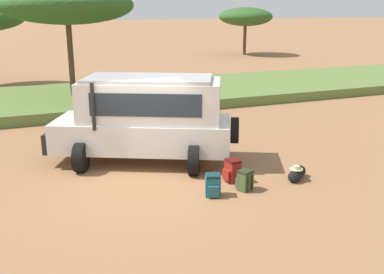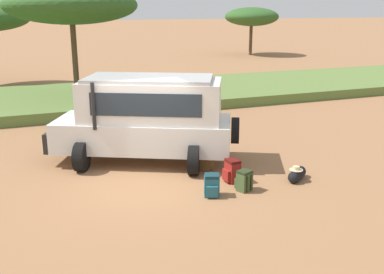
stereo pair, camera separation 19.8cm
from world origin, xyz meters
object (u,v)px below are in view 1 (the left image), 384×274
(acacia_tree_far_right, at_px, (245,17))
(backpack_outermost, at_px, (245,180))
(duffel_bag_low_black_case, at_px, (297,173))
(acacia_tree_right_mid, at_px, (67,5))
(backpack_beside_front_wheel, at_px, (206,160))
(safari_vehicle, at_px, (146,117))
(backpack_cluster_center, at_px, (232,171))
(backpack_near_rear_wheel, at_px, (213,185))

(acacia_tree_far_right, bearing_deg, backpack_outermost, -118.60)
(duffel_bag_low_black_case, distance_m, acacia_tree_right_mid, 13.01)
(backpack_beside_front_wheel, height_order, acacia_tree_right_mid, acacia_tree_right_mid)
(safari_vehicle, relative_size, backpack_outermost, 10.45)
(backpack_cluster_center, bearing_deg, safari_vehicle, 123.52)
(duffel_bag_low_black_case, height_order, acacia_tree_far_right, acacia_tree_far_right)
(backpack_cluster_center, xyz_separation_m, duffel_bag_low_black_case, (1.61, -0.49, -0.13))
(backpack_cluster_center, bearing_deg, backpack_outermost, -88.02)
(duffel_bag_low_black_case, bearing_deg, backpack_cluster_center, 162.93)
(safari_vehicle, xyz_separation_m, backpack_near_rear_wheel, (0.70, -2.97, -1.03))
(backpack_near_rear_wheel, relative_size, acacia_tree_far_right, 0.10)
(backpack_cluster_center, height_order, acacia_tree_right_mid, acacia_tree_right_mid)
(backpack_beside_front_wheel, height_order, duffel_bag_low_black_case, backpack_beside_front_wheel)
(backpack_near_rear_wheel, xyz_separation_m, duffel_bag_low_black_case, (2.45, 0.15, -0.10))
(backpack_beside_front_wheel, bearing_deg, backpack_outermost, -80.27)
(backpack_outermost, bearing_deg, backpack_near_rear_wheel, -178.09)
(backpack_cluster_center, xyz_separation_m, acacia_tree_far_right, (15.75, 28.23, 3.18))
(backpack_outermost, height_order, acacia_tree_far_right, acacia_tree_far_right)
(backpack_near_rear_wheel, bearing_deg, acacia_tree_far_right, 60.12)
(acacia_tree_right_mid, bearing_deg, duffel_bag_low_black_case, -71.17)
(backpack_beside_front_wheel, bearing_deg, acacia_tree_far_right, 59.49)
(backpack_cluster_center, distance_m, acacia_tree_far_right, 32.48)
(duffel_bag_low_black_case, bearing_deg, backpack_beside_front_wheel, 140.38)
(backpack_near_rear_wheel, distance_m, acacia_tree_right_mid, 12.59)
(safari_vehicle, height_order, acacia_tree_far_right, acacia_tree_far_right)
(backpack_outermost, bearing_deg, acacia_tree_right_mid, 101.46)
(backpack_beside_front_wheel, distance_m, backpack_cluster_center, 1.09)
(duffel_bag_low_black_case, relative_size, acacia_tree_far_right, 0.14)
(duffel_bag_low_black_case, bearing_deg, safari_vehicle, 138.13)
(safari_vehicle, relative_size, backpack_cluster_center, 9.07)
(safari_vehicle, height_order, duffel_bag_low_black_case, safari_vehicle)
(acacia_tree_right_mid, relative_size, acacia_tree_far_right, 1.09)
(backpack_outermost, distance_m, acacia_tree_far_right, 33.01)
(duffel_bag_low_black_case, relative_size, acacia_tree_right_mid, 0.12)
(backpack_beside_front_wheel, distance_m, acacia_tree_right_mid, 11.10)
(backpack_beside_front_wheel, bearing_deg, duffel_bag_low_black_case, -39.62)
(safari_vehicle, xyz_separation_m, acacia_tree_right_mid, (-0.82, 8.83, 3.07))
(safari_vehicle, bearing_deg, backpack_outermost, -62.00)
(backpack_outermost, xyz_separation_m, duffel_bag_low_black_case, (1.59, 0.12, -0.09))
(backpack_cluster_center, distance_m, backpack_near_rear_wheel, 1.06)
(backpack_beside_front_wheel, bearing_deg, backpack_cluster_center, -75.91)
(safari_vehicle, relative_size, acacia_tree_right_mid, 0.93)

